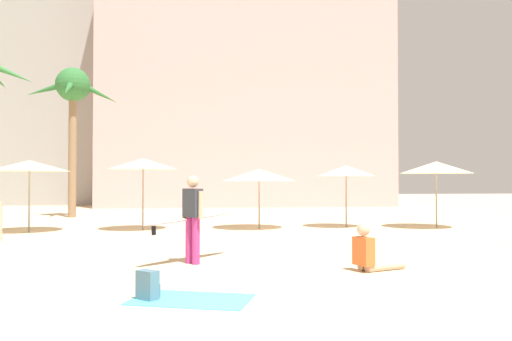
% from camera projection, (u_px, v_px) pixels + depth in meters
% --- Properties ---
extents(ground, '(120.00, 120.00, 0.00)m').
position_uv_depth(ground, '(274.00, 332.00, 5.73)').
color(ground, beige).
extents(hotel_pink, '(19.34, 8.63, 17.83)m').
position_uv_depth(hotel_pink, '(244.00, 80.00, 37.13)').
color(hotel_pink, pink).
rests_on(hotel_pink, ground).
extents(palm_tree_left, '(4.30, 4.19, 6.97)m').
position_uv_depth(palm_tree_left, '(73.00, 95.00, 24.24)').
color(palm_tree_left, '#896B4C').
rests_on(palm_tree_left, ground).
extents(cafe_umbrella_0, '(2.55, 2.55, 2.38)m').
position_uv_depth(cafe_umbrella_0, '(436.00, 167.00, 18.69)').
color(cafe_umbrella_0, gray).
rests_on(cafe_umbrella_0, ground).
extents(cafe_umbrella_1, '(2.58, 2.58, 2.36)m').
position_uv_depth(cafe_umbrella_1, '(29.00, 166.00, 17.11)').
color(cafe_umbrella_1, gray).
rests_on(cafe_umbrella_1, ground).
extents(cafe_umbrella_2, '(2.57, 2.57, 2.10)m').
position_uv_depth(cafe_umbrella_2, '(259.00, 175.00, 18.38)').
color(cafe_umbrella_2, gray).
rests_on(cafe_umbrella_2, ground).
extents(cafe_umbrella_3, '(2.12, 2.12, 2.25)m').
position_uv_depth(cafe_umbrella_3, '(346.00, 171.00, 18.96)').
color(cafe_umbrella_3, gray).
rests_on(cafe_umbrella_3, ground).
extents(cafe_umbrella_5, '(2.40, 2.40, 2.46)m').
position_uv_depth(cafe_umbrella_5, '(143.00, 164.00, 17.87)').
color(cafe_umbrella_5, gray).
rests_on(cafe_umbrella_5, ground).
extents(beach_towel, '(1.89, 1.48, 0.01)m').
position_uv_depth(beach_towel, '(191.00, 299.00, 7.30)').
color(beach_towel, '#4CC6D6').
rests_on(beach_towel, ground).
extents(backpack, '(0.35, 0.35, 0.42)m').
position_uv_depth(backpack, '(148.00, 286.00, 7.29)').
color(backpack, slate).
rests_on(backpack, ground).
extents(person_near_left, '(2.10, 2.11, 1.78)m').
position_uv_depth(person_near_left, '(193.00, 216.00, 10.65)').
color(person_near_left, '#B7337F').
rests_on(person_near_left, ground).
extents(person_mid_center, '(1.06, 0.71, 0.90)m').
position_uv_depth(person_mid_center, '(371.00, 255.00, 9.69)').
color(person_mid_center, '#D1A889').
rests_on(person_mid_center, ground).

